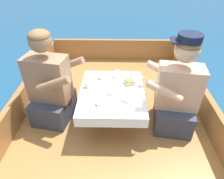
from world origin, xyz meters
The scene contains 22 objects.
ground_plane centered at (0.00, 0.00, 0.00)m, with size 60.00×60.00×0.00m, color navy.
boat_deck centered at (0.00, 0.00, 0.18)m, with size 2.05×3.12×0.36m, color #9E6B38.
gunwale_port centered at (-0.99, 0.00, 0.51)m, with size 0.06×3.12×0.29m, color #936033.
gunwale_starboard centered at (0.99, 0.00, 0.51)m, with size 0.06×3.12×0.29m, color #936033.
bow_coaming centered at (0.00, 1.53, 0.53)m, with size 1.93×0.06×0.34m, color #936033.
cockpit_table centered at (0.00, 0.08, 0.69)m, with size 0.64×0.79×0.36m.
person_port centered at (-0.62, 0.10, 0.75)m, with size 0.57×0.52×0.97m.
person_starboard centered at (0.62, 0.01, 0.76)m, with size 0.56×0.50×0.98m.
plate_sandwich centered at (0.18, 0.20, 0.73)m, with size 0.21×0.21×0.01m.
plate_bread centered at (-0.18, -0.01, 0.73)m, with size 0.21×0.21×0.01m.
sandwich centered at (0.18, 0.20, 0.76)m, with size 0.13×0.13×0.05m.
bowl_port_near centered at (0.15, -0.05, 0.75)m, with size 0.12×0.12×0.04m.
bowl_starboard_near centered at (0.02, 0.05, 0.75)m, with size 0.12×0.12×0.04m.
coffee_cup_port centered at (-0.12, 0.31, 0.76)m, with size 0.09×0.06×0.06m.
coffee_cup_starboard centered at (0.05, 0.35, 0.76)m, with size 0.11×0.08×0.07m.
tin_can centered at (-0.25, 0.14, 0.75)m, with size 0.07×0.07×0.05m.
utensil_knife_port centered at (-0.06, 0.25, 0.73)m, with size 0.17×0.06×0.00m.
utensil_fork_port centered at (0.25, 0.36, 0.73)m, with size 0.17×0.07×0.00m.
utensil_fork_starboard centered at (-0.11, -0.19, 0.73)m, with size 0.11×0.15×0.00m.
utensil_spoon_starboard centered at (0.25, 0.10, 0.73)m, with size 0.15×0.11×0.01m.
utensil_knife_starboard centered at (-0.26, 0.27, 0.73)m, with size 0.07×0.16×0.00m.
utensil_spoon_port centered at (-0.16, 0.21, 0.73)m, with size 0.17×0.07×0.01m.
Camera 1 is at (0.03, -1.54, 1.88)m, focal length 32.00 mm.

